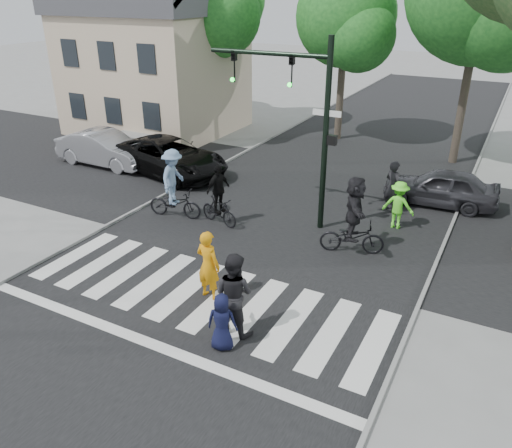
% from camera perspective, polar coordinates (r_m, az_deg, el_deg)
% --- Properties ---
extents(ground, '(120.00, 120.00, 0.00)m').
position_cam_1_polar(ground, '(12.45, -8.71, -10.21)').
color(ground, gray).
rests_on(ground, ground).
extents(road_stem, '(10.00, 70.00, 0.01)m').
position_cam_1_polar(road_stem, '(16.10, 1.78, -1.12)').
color(road_stem, black).
rests_on(road_stem, ground).
extents(road_cross, '(70.00, 10.00, 0.01)m').
position_cam_1_polar(road_cross, '(18.60, 5.91, 2.51)').
color(road_cross, black).
rests_on(road_cross, ground).
extents(curb_left, '(0.10, 70.00, 0.10)m').
position_cam_1_polar(curb_left, '(18.66, -12.24, 2.27)').
color(curb_left, gray).
rests_on(curb_left, ground).
extents(curb_right, '(0.10, 70.00, 0.10)m').
position_cam_1_polar(curb_right, '(14.84, 19.59, -4.99)').
color(curb_right, gray).
rests_on(curb_right, ground).
extents(crosswalk, '(10.00, 3.85, 0.01)m').
position_cam_1_polar(crosswalk, '(12.87, -6.96, -8.71)').
color(crosswalk, silver).
rests_on(crosswalk, ground).
extents(traffic_signal, '(4.45, 0.29, 6.00)m').
position_cam_1_polar(traffic_signal, '(15.71, 5.17, 13.20)').
color(traffic_signal, black).
rests_on(traffic_signal, ground).
extents(bg_tree_0, '(5.46, 5.20, 8.97)m').
position_cam_1_polar(bg_tree_0, '(31.27, -12.91, 22.85)').
color(bg_tree_0, brown).
rests_on(bg_tree_0, ground).
extents(bg_tree_1, '(6.09, 5.80, 9.80)m').
position_cam_1_polar(bg_tree_1, '(27.85, -5.07, 24.15)').
color(bg_tree_1, brown).
rests_on(bg_tree_1, ground).
extents(bg_tree_2, '(5.04, 4.80, 8.40)m').
position_cam_1_polar(bg_tree_2, '(25.91, 10.60, 21.84)').
color(bg_tree_2, brown).
rests_on(bg_tree_2, ground).
extents(house, '(8.40, 8.10, 8.82)m').
position_cam_1_polar(house, '(28.47, -11.53, 18.03)').
color(house, beige).
rests_on(house, ground).
extents(pedestrian_woman, '(0.72, 0.52, 1.86)m').
position_cam_1_polar(pedestrian_woman, '(12.53, -5.47, -4.69)').
color(pedestrian_woman, orange).
rests_on(pedestrian_woman, ground).
extents(pedestrian_child, '(0.76, 0.60, 1.36)m').
position_cam_1_polar(pedestrian_child, '(10.95, -3.91, -11.12)').
color(pedestrian_child, black).
rests_on(pedestrian_child, ground).
extents(pedestrian_adult, '(1.03, 0.83, 2.00)m').
position_cam_1_polar(pedestrian_adult, '(11.26, -2.57, -7.94)').
color(pedestrian_adult, black).
rests_on(pedestrian_adult, ground).
extents(cyclist_left, '(1.99, 1.35, 2.41)m').
position_cam_1_polar(cyclist_left, '(17.14, -9.36, 4.02)').
color(cyclist_left, black).
rests_on(cyclist_left, ground).
extents(cyclist_mid, '(1.65, 1.03, 2.07)m').
position_cam_1_polar(cyclist_mid, '(16.49, -4.30, 2.70)').
color(cyclist_mid, black).
rests_on(cyclist_mid, ground).
extents(cyclist_right, '(2.01, 1.85, 2.40)m').
position_cam_1_polar(cyclist_right, '(14.82, 11.09, 0.50)').
color(cyclist_right, black).
rests_on(cyclist_right, ground).
extents(car_suv, '(5.82, 3.52, 1.51)m').
position_cam_1_polar(car_suv, '(21.53, -9.88, 7.59)').
color(car_suv, black).
rests_on(car_suv, ground).
extents(car_silver, '(4.60, 1.60, 1.51)m').
position_cam_1_polar(car_silver, '(23.34, -16.89, 8.27)').
color(car_silver, '#A6A6AC').
rests_on(car_silver, ground).
extents(car_grey, '(4.07, 1.85, 1.36)m').
position_cam_1_polar(car_grey, '(19.25, 20.34, 3.97)').
color(car_grey, '#343338').
rests_on(car_grey, ground).
extents(bystander_hivis, '(1.07, 0.65, 1.61)m').
position_cam_1_polar(bystander_hivis, '(16.86, 15.96, 2.09)').
color(bystander_hivis, '#63FF30').
rests_on(bystander_hivis, ground).
extents(bystander_dark, '(0.81, 0.73, 1.85)m').
position_cam_1_polar(bystander_dark, '(18.06, 15.36, 4.14)').
color(bystander_dark, black).
rests_on(bystander_dark, ground).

